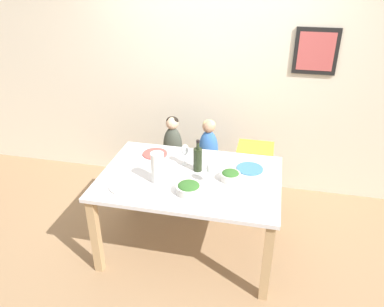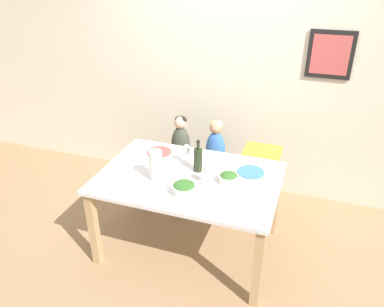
# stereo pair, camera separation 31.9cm
# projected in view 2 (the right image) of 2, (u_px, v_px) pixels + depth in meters

# --- Properties ---
(ground_plane) EXTENTS (14.00, 14.00, 0.00)m
(ground_plane) POSITION_uv_depth(u_px,v_px,m) (189.00, 245.00, 3.58)
(ground_plane) COLOR #9E7A56
(wall_back) EXTENTS (10.00, 0.09, 2.70)m
(wall_back) POSITION_uv_depth(u_px,v_px,m) (229.00, 72.00, 4.01)
(wall_back) COLOR beige
(wall_back) RESTS_ON ground_plane
(dining_table) EXTENTS (1.54, 1.05, 0.78)m
(dining_table) POSITION_uv_depth(u_px,v_px,m) (189.00, 186.00, 3.26)
(dining_table) COLOR silver
(dining_table) RESTS_ON ground_plane
(chair_far_left) EXTENTS (0.43, 0.37, 0.44)m
(chair_far_left) POSITION_uv_depth(u_px,v_px,m) (181.00, 168.00, 4.14)
(chair_far_left) COLOR silver
(chair_far_left) RESTS_ON ground_plane
(chair_far_center) EXTENTS (0.43, 0.37, 0.44)m
(chair_far_center) POSITION_uv_depth(u_px,v_px,m) (215.00, 174.00, 4.03)
(chair_far_center) COLOR silver
(chair_far_center) RESTS_ON ground_plane
(chair_right_highchair) EXTENTS (0.36, 0.31, 0.74)m
(chair_right_highchair) POSITION_uv_depth(u_px,v_px,m) (261.00, 165.00, 3.79)
(chair_right_highchair) COLOR silver
(chair_right_highchair) RESTS_ON ground_plane
(person_child_left) EXTENTS (0.21, 0.17, 0.54)m
(person_child_left) POSITION_uv_depth(u_px,v_px,m) (181.00, 140.00, 3.98)
(person_child_left) COLOR #3D4238
(person_child_left) RESTS_ON chair_far_left
(person_child_center) EXTENTS (0.21, 0.17, 0.54)m
(person_child_center) POSITION_uv_depth(u_px,v_px,m) (216.00, 146.00, 3.87)
(person_child_center) COLOR #3366B2
(person_child_center) RESTS_ON chair_far_center
(wine_bottle) EXTENTS (0.08, 0.08, 0.29)m
(wine_bottle) POSITION_uv_depth(u_px,v_px,m) (198.00, 159.00, 3.24)
(wine_bottle) COLOR #232D19
(wine_bottle) RESTS_ON dining_table
(paper_towel_roll) EXTENTS (0.11, 0.11, 0.27)m
(paper_towel_roll) POSITION_uv_depth(u_px,v_px,m) (156.00, 166.00, 3.10)
(paper_towel_roll) COLOR white
(paper_towel_roll) RESTS_ON dining_table
(wine_glass_near) EXTENTS (0.07, 0.07, 0.20)m
(wine_glass_near) POSITION_uv_depth(u_px,v_px,m) (208.00, 170.00, 3.03)
(wine_glass_near) COLOR white
(wine_glass_near) RESTS_ON dining_table
(wine_glass_far) EXTENTS (0.07, 0.07, 0.20)m
(wine_glass_far) POSITION_uv_depth(u_px,v_px,m) (187.00, 150.00, 3.35)
(wine_glass_far) COLOR white
(wine_glass_far) RESTS_ON dining_table
(salad_bowl_large) EXTENTS (0.21, 0.21, 0.09)m
(salad_bowl_large) POSITION_uv_depth(u_px,v_px,m) (184.00, 188.00, 2.97)
(salad_bowl_large) COLOR silver
(salad_bowl_large) RESTS_ON dining_table
(salad_bowl_small) EXTENTS (0.17, 0.17, 0.09)m
(salad_bowl_small) POSITION_uv_depth(u_px,v_px,m) (229.00, 178.00, 3.11)
(salad_bowl_small) COLOR silver
(salad_bowl_small) RESTS_ON dining_table
(dinner_plate_front_left) EXTENTS (0.23, 0.23, 0.01)m
(dinner_plate_front_left) POSITION_uv_depth(u_px,v_px,m) (122.00, 183.00, 3.11)
(dinner_plate_front_left) COLOR silver
(dinner_plate_front_left) RESTS_ON dining_table
(dinner_plate_back_left) EXTENTS (0.23, 0.23, 0.01)m
(dinner_plate_back_left) POSITION_uv_depth(u_px,v_px,m) (159.00, 152.00, 3.60)
(dinner_plate_back_left) COLOR #D14C47
(dinner_plate_back_left) RESTS_ON dining_table
(dinner_plate_back_right) EXTENTS (0.23, 0.23, 0.01)m
(dinner_plate_back_right) POSITION_uv_depth(u_px,v_px,m) (251.00, 172.00, 3.26)
(dinner_plate_back_right) COLOR teal
(dinner_plate_back_right) RESTS_ON dining_table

